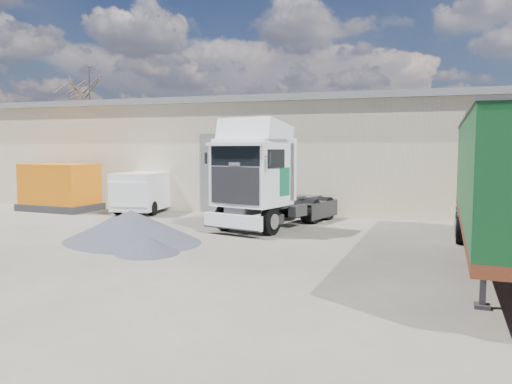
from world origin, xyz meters
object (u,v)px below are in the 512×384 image
(tractor_unit, at_px, (264,183))
(orange_skip, at_px, (60,190))
(bare_tree, at_px, (79,80))
(panel_van, at_px, (148,191))

(tractor_unit, relative_size, orange_skip, 1.67)
(bare_tree, height_order, orange_skip, bare_tree)
(bare_tree, distance_m, orange_skip, 15.35)
(panel_van, xyz_separation_m, orange_skip, (-4.15, -0.95, 0.01))
(panel_van, bearing_deg, tractor_unit, -31.72)
(bare_tree, bearing_deg, tractor_unit, -37.24)
(tractor_unit, relative_size, panel_van, 1.34)
(bare_tree, distance_m, tractor_unit, 23.64)
(tractor_unit, distance_m, orange_skip, 11.04)
(bare_tree, xyz_separation_m, panel_van, (11.51, -10.58, -6.97))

